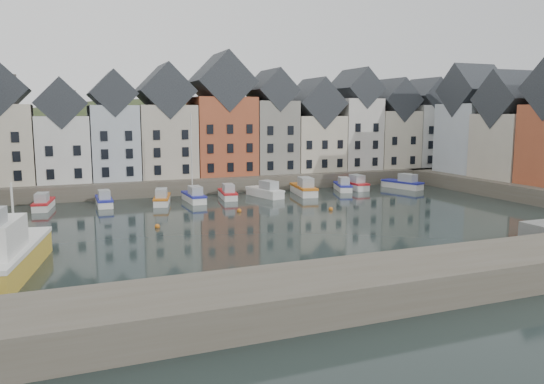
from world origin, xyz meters
TOP-DOWN VIEW (x-y plane):
  - ground at (0.00, 0.00)m, footprint 260.00×260.00m
  - far_quay at (0.00, 30.00)m, footprint 90.00×16.00m
  - near_wall at (-10.00, -22.00)m, footprint 50.00×6.00m
  - hillside at (0.02, 56.00)m, footprint 153.60×70.40m
  - far_terrace at (3.21, 28.00)m, footprint 72.37×8.16m
  - right_terrace at (36.00, 8.07)m, footprint 8.30×24.25m
  - mooring_buoys at (-4.00, 5.33)m, footprint 20.50×5.50m
  - boat_a at (-24.42, 18.19)m, footprint 2.56×5.85m
  - boat_b at (-17.72, 17.84)m, footprint 1.79×5.65m
  - boat_c at (-11.07, 16.48)m, footprint 3.12×5.95m
  - boat_d at (-7.05, 16.66)m, footprint 1.93×5.92m
  - boat_e at (-2.36, 17.59)m, footprint 2.50×5.85m
  - boat_f at (2.69, 17.01)m, footprint 3.47×6.63m
  - boat_g at (8.26, 16.91)m, footprint 3.32×7.28m
  - boat_h at (15.13, 18.37)m, footprint 3.47×5.94m
  - boat_i at (17.42, 19.01)m, footprint 2.22×6.32m
  - boat_j at (24.44, 16.86)m, footprint 3.75×6.65m
  - large_vessel at (-26.21, -8.80)m, footprint 5.61×12.74m

SIDE VIEW (x-z plane):
  - hillside at x=0.02m, z-range -49.96..14.04m
  - ground at x=0.00m, z-range 0.00..0.00m
  - mooring_buoys at x=-4.00m, z-range -0.10..0.40m
  - boat_b at x=-17.72m, z-range -0.44..1.73m
  - boat_a at x=-24.42m, z-range -0.44..1.73m
  - boat_e at x=-2.36m, z-range -0.44..1.73m
  - boat_h at x=15.13m, z-range -0.44..1.74m
  - boat_c at x=-11.07m, z-range -0.44..1.74m
  - boat_i at x=17.42m, z-range -0.48..1.91m
  - boat_f at x=2.69m, z-range -0.49..1.94m
  - boat_j at x=24.44m, z-range -0.49..1.95m
  - boat_d at x=-7.05m, z-range -4.90..6.36m
  - boat_g at x=8.26m, z-range -0.54..2.15m
  - far_quay at x=0.00m, z-range 0.00..2.00m
  - near_wall at x=-10.00m, z-range 0.00..2.00m
  - large_vessel at x=-26.21m, z-range -1.70..4.72m
  - far_terrace at x=3.21m, z-range -0.01..17.76m
  - right_terrace at x=36.00m, z-range 0.73..17.10m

